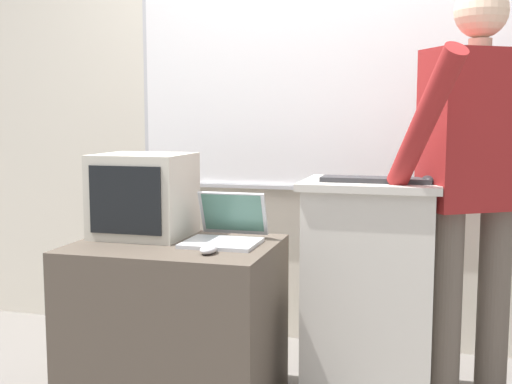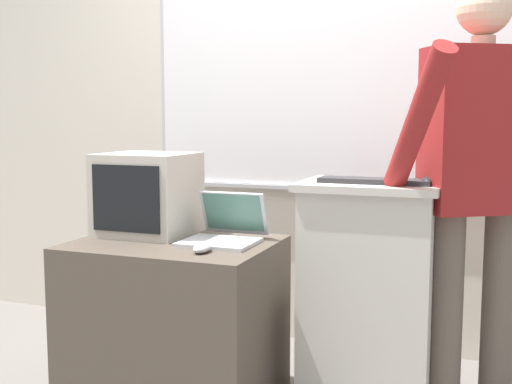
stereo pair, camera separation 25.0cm
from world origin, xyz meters
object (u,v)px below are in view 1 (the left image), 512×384
at_px(computer_mouse_by_keyboard, 430,179).
at_px(lectern_podium, 369,293).
at_px(wireless_keyboard, 376,180).
at_px(side_desk, 176,324).
at_px(crt_monitor, 144,195).
at_px(computer_mouse_by_laptop, 209,249).
at_px(laptop, 226,230).
at_px(person_presenter, 475,170).

bearing_deg(computer_mouse_by_keyboard, lectern_podium, 166.50).
xyz_separation_m(wireless_keyboard, computer_mouse_by_keyboard, (0.21, 0.00, 0.01)).
distance_m(side_desk, wireless_keyboard, 1.02).
distance_m(lectern_podium, computer_mouse_by_keyboard, 0.54).
relative_size(computer_mouse_by_keyboard, crt_monitor, 0.26).
height_order(lectern_podium, computer_mouse_by_keyboard, computer_mouse_by_keyboard).
height_order(computer_mouse_by_laptop, computer_mouse_by_keyboard, computer_mouse_by_keyboard).
height_order(lectern_podium, laptop, lectern_podium).
bearing_deg(lectern_podium, computer_mouse_by_laptop, -145.31).
distance_m(person_presenter, computer_mouse_by_keyboard, 0.20).
relative_size(lectern_podium, wireless_keyboard, 2.17).
bearing_deg(lectern_podium, crt_monitor, -172.72).
distance_m(wireless_keyboard, computer_mouse_by_laptop, 0.73).
height_order(wireless_keyboard, crt_monitor, crt_monitor).
xyz_separation_m(side_desk, laptop, (0.20, 0.08, 0.40)).
height_order(side_desk, computer_mouse_by_laptop, computer_mouse_by_laptop).
bearing_deg(computer_mouse_by_keyboard, person_presenter, 26.87).
distance_m(person_presenter, wireless_keyboard, 0.39).
distance_m(lectern_podium, wireless_keyboard, 0.49).
height_order(person_presenter, computer_mouse_by_keyboard, person_presenter).
distance_m(lectern_podium, computer_mouse_by_laptop, 0.73).
height_order(computer_mouse_by_laptop, crt_monitor, crt_monitor).
distance_m(side_desk, computer_mouse_by_laptop, 0.45).
height_order(laptop, crt_monitor, crt_monitor).
xyz_separation_m(wireless_keyboard, computer_mouse_by_laptop, (-0.59, -0.34, -0.25)).
relative_size(side_desk, computer_mouse_by_laptop, 8.24).
height_order(laptop, computer_mouse_by_laptop, laptop).
height_order(side_desk, crt_monitor, crt_monitor).
bearing_deg(computer_mouse_by_keyboard, wireless_keyboard, -179.93).
bearing_deg(side_desk, lectern_podium, 17.03).
bearing_deg(wireless_keyboard, side_desk, -167.14).
xyz_separation_m(laptop, computer_mouse_by_keyboard, (0.81, 0.10, 0.22)).
height_order(side_desk, wireless_keyboard, wireless_keyboard).
bearing_deg(person_presenter, computer_mouse_by_laptop, 171.69).
relative_size(laptop, wireless_keyboard, 0.75).
bearing_deg(computer_mouse_by_laptop, lectern_podium, 34.69).
relative_size(person_presenter, laptop, 5.26).
height_order(lectern_podium, computer_mouse_by_laptop, lectern_podium).
bearing_deg(person_presenter, side_desk, 160.89).
xyz_separation_m(computer_mouse_by_laptop, crt_monitor, (-0.39, 0.27, 0.16)).
relative_size(person_presenter, computer_mouse_by_keyboard, 17.23).
relative_size(person_presenter, crt_monitor, 4.46).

